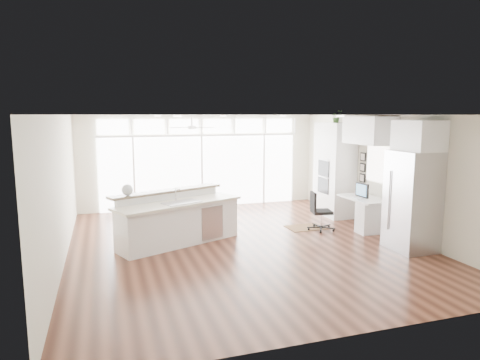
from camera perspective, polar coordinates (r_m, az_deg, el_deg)
name	(u,v)px	position (r m, az deg, el deg)	size (l,w,h in m)	color
floor	(243,245)	(9.12, 0.45, -8.62)	(7.00, 8.00, 0.02)	#3A1B12
ceiling	(244,115)	(8.71, 0.47, 8.66)	(7.00, 8.00, 0.02)	white
wall_back	(201,161)	(12.65, -5.21, 2.49)	(7.00, 0.04, 2.70)	beige
wall_front	(349,230)	(5.25, 14.34, -6.50)	(7.00, 0.04, 2.70)	beige
wall_left	(61,190)	(8.42, -22.80, -1.24)	(0.04, 8.00, 2.70)	beige
wall_right	(387,174)	(10.44, 19.03, 0.75)	(0.04, 8.00, 2.70)	beige
glass_wall	(202,172)	(12.62, -5.14, 1.10)	(5.80, 0.06, 2.08)	white
transom_row	(201,126)	(12.52, -5.22, 7.15)	(5.90, 0.06, 0.40)	white
desk_window	(378,164)	(10.64, 17.95, 2.03)	(0.04, 0.85, 0.85)	white
ceiling_fan	(192,124)	(11.30, -6.45, 7.48)	(1.16, 1.16, 0.32)	white
recessed_lights	(240,116)	(8.90, 0.07, 8.53)	(3.40, 3.00, 0.02)	white
oven_cabinet	(334,170)	(11.76, 12.48, 1.37)	(0.64, 1.20, 2.50)	white
desk_nook	(364,213)	(10.64, 16.20, -4.29)	(0.72, 1.30, 0.76)	white
upper_cabinets	(369,130)	(10.41, 16.84, 6.36)	(0.64, 1.30, 0.64)	white
refrigerator	(412,201)	(9.21, 21.98, -2.61)	(0.76, 0.90, 2.00)	#B6B5BA
fridge_cabinet	(419,136)	(9.10, 22.73, 5.48)	(0.64, 0.90, 0.60)	white
framed_photos	(363,167)	(11.16, 16.06, 1.62)	(0.06, 0.22, 0.80)	black
kitchen_island	(179,218)	(9.12, -8.12, -5.07)	(2.76, 1.04, 1.10)	white
rug	(305,227)	(10.53, 8.71, -6.28)	(0.88, 0.63, 0.01)	#3D2413
office_chair	(322,211)	(10.27, 10.82, -4.13)	(0.47, 0.44, 0.91)	black
fishbowl	(127,190)	(8.88, -14.78, -1.28)	(0.23, 0.23, 0.23)	silver
monitor	(362,190)	(10.49, 15.97, -1.30)	(0.08, 0.45, 0.38)	black
keyboard	(356,198)	(10.43, 15.15, -2.33)	(0.12, 0.31, 0.02)	silver
potted_plant	(336,118)	(11.67, 12.70, 8.06)	(0.28, 0.31, 0.25)	#375E28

